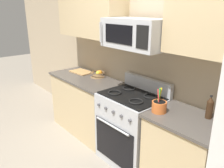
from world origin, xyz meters
The scene contains 12 objects.
wall_back centered at (0.00, 0.97, 1.30)m, with size 8.00×0.10×2.60m, color tan.
counter_left centered at (-1.03, 0.60, 0.46)m, with size 1.27×0.59×0.91m.
range_oven centered at (0.00, 0.61, 0.47)m, with size 0.76×0.63×1.09m.
counter_right centered at (0.76, 0.60, 0.46)m, with size 0.75×0.59×0.91m.
microwave centered at (0.00, 0.63, 1.66)m, with size 0.78×0.44×0.33m.
upper_cabinets_left centered at (-1.03, 0.75, 1.85)m, with size 1.26×0.34×0.67m.
upper_cabinets_right centered at (0.77, 0.75, 1.85)m, with size 0.74×0.34×0.67m.
utensil_crock centered at (0.49, 0.51, 0.97)m, with size 0.15×0.15×0.25m.
fruit_basket centered at (-0.91, 0.77, 0.96)m, with size 0.22×0.22×0.10m.
cutting_board centered at (-1.30, 0.72, 0.92)m, with size 0.37×0.24×0.02m, color tan.
bottle_soy centered at (0.89, 0.76, 1.02)m, with size 0.07×0.07×0.24m.
prep_bowl centered at (1.04, 0.72, 0.93)m, with size 0.11×0.11×0.04m.
Camera 1 is at (1.82, -1.26, 1.94)m, focal length 36.85 mm.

